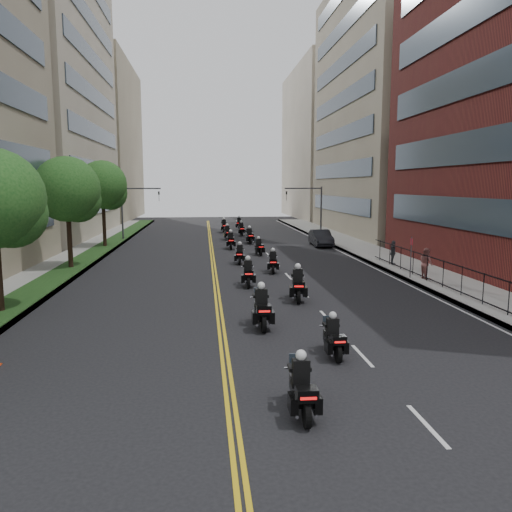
{
  "coord_description": "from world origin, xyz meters",
  "views": [
    {
      "loc": [
        -2.09,
        -10.84,
        5.76
      ],
      "look_at": [
        0.71,
        15.97,
        1.91
      ],
      "focal_mm": 35.0,
      "sensor_mm": 36.0,
      "label": 1
    }
  ],
  "objects_px": {
    "motorcycle_10": "(227,233)",
    "pedestrian_b": "(426,263)",
    "motorcycle_7": "(259,248)",
    "motorcycle_8": "(231,241)",
    "motorcycle_11": "(241,230)",
    "parked_sedan": "(321,238)",
    "motorcycle_4": "(248,274)",
    "motorcycle_3": "(298,286)",
    "motorcycle_2": "(262,310)",
    "pedestrian_c": "(393,253)",
    "motorcycle_6": "(240,255)",
    "motorcycle_5": "(273,263)",
    "motorcycle_0": "(302,390)",
    "motorcycle_12": "(224,227)",
    "motorcycle_1": "(333,339)",
    "motorcycle_9": "(250,237)",
    "motorcycle_13": "(239,224)"
  },
  "relations": [
    {
      "from": "motorcycle_2",
      "to": "motorcycle_13",
      "type": "height_order",
      "value": "motorcycle_2"
    },
    {
      "from": "motorcycle_6",
      "to": "motorcycle_3",
      "type": "bearing_deg",
      "value": -74.51
    },
    {
      "from": "motorcycle_2",
      "to": "motorcycle_7",
      "type": "distance_m",
      "value": 21.17
    },
    {
      "from": "motorcycle_1",
      "to": "motorcycle_10",
      "type": "height_order",
      "value": "motorcycle_10"
    },
    {
      "from": "motorcycle_1",
      "to": "motorcycle_10",
      "type": "bearing_deg",
      "value": 92.81
    },
    {
      "from": "motorcycle_3",
      "to": "motorcycle_8",
      "type": "distance_m",
      "value": 20.81
    },
    {
      "from": "motorcycle_2",
      "to": "motorcycle_7",
      "type": "xyz_separation_m",
      "value": [
        2.21,
        21.06,
        -0.12
      ]
    },
    {
      "from": "motorcycle_1",
      "to": "motorcycle_6",
      "type": "bearing_deg",
      "value": 94.67
    },
    {
      "from": "motorcycle_11",
      "to": "parked_sedan",
      "type": "distance_m",
      "value": 12.74
    },
    {
      "from": "motorcycle_10",
      "to": "pedestrian_b",
      "type": "height_order",
      "value": "pedestrian_b"
    },
    {
      "from": "motorcycle_2",
      "to": "motorcycle_0",
      "type": "bearing_deg",
      "value": -88.69
    },
    {
      "from": "parked_sedan",
      "to": "pedestrian_c",
      "type": "distance_m",
      "value": 12.56
    },
    {
      "from": "motorcycle_0",
      "to": "motorcycle_11",
      "type": "xyz_separation_m",
      "value": [
        1.88,
        45.15,
        0.03
      ]
    },
    {
      "from": "motorcycle_4",
      "to": "motorcycle_2",
      "type": "bearing_deg",
      "value": -88.6
    },
    {
      "from": "motorcycle_4",
      "to": "motorcycle_11",
      "type": "height_order",
      "value": "motorcycle_4"
    },
    {
      "from": "motorcycle_5",
      "to": "motorcycle_3",
      "type": "bearing_deg",
      "value": -83.06
    },
    {
      "from": "motorcycle_7",
      "to": "motorcycle_8",
      "type": "height_order",
      "value": "motorcycle_8"
    },
    {
      "from": "pedestrian_c",
      "to": "motorcycle_10",
      "type": "bearing_deg",
      "value": 38.76
    },
    {
      "from": "motorcycle_8",
      "to": "motorcycle_10",
      "type": "height_order",
      "value": "motorcycle_8"
    },
    {
      "from": "motorcycle_11",
      "to": "pedestrian_b",
      "type": "bearing_deg",
      "value": -74.28
    },
    {
      "from": "motorcycle_2",
      "to": "motorcycle_5",
      "type": "bearing_deg",
      "value": 80.62
    },
    {
      "from": "motorcycle_10",
      "to": "pedestrian_b",
      "type": "relative_size",
      "value": 1.26
    },
    {
      "from": "motorcycle_12",
      "to": "pedestrian_c",
      "type": "distance_m",
      "value": 29.04
    },
    {
      "from": "pedestrian_c",
      "to": "motorcycle_6",
      "type": "bearing_deg",
      "value": 85.43
    },
    {
      "from": "parked_sedan",
      "to": "motorcycle_8",
      "type": "bearing_deg",
      "value": -170.37
    },
    {
      "from": "pedestrian_c",
      "to": "motorcycle_1",
      "type": "bearing_deg",
      "value": 161.72
    },
    {
      "from": "motorcycle_4",
      "to": "motorcycle_3",
      "type": "bearing_deg",
      "value": -58.15
    },
    {
      "from": "motorcycle_3",
      "to": "motorcycle_12",
      "type": "distance_m",
      "value": 36.59
    },
    {
      "from": "motorcycle_2",
      "to": "motorcycle_4",
      "type": "distance_m",
      "value": 8.44
    },
    {
      "from": "motorcycle_7",
      "to": "motorcycle_9",
      "type": "relative_size",
      "value": 0.88
    },
    {
      "from": "motorcycle_4",
      "to": "motorcycle_8",
      "type": "bearing_deg",
      "value": 93.01
    },
    {
      "from": "motorcycle_0",
      "to": "motorcycle_11",
      "type": "bearing_deg",
      "value": 88.62
    },
    {
      "from": "motorcycle_8",
      "to": "pedestrian_b",
      "type": "xyz_separation_m",
      "value": [
        10.9,
        -16.44,
        0.39
      ]
    },
    {
      "from": "motorcycle_12",
      "to": "parked_sedan",
      "type": "xyz_separation_m",
      "value": [
        8.58,
        -14.58,
        0.04
      ]
    },
    {
      "from": "motorcycle_9",
      "to": "pedestrian_c",
      "type": "relative_size",
      "value": 1.41
    },
    {
      "from": "motorcycle_5",
      "to": "parked_sedan",
      "type": "bearing_deg",
      "value": 70.81
    },
    {
      "from": "motorcycle_9",
      "to": "motorcycle_1",
      "type": "bearing_deg",
      "value": -93.14
    },
    {
      "from": "motorcycle_5",
      "to": "motorcycle_8",
      "type": "height_order",
      "value": "motorcycle_8"
    },
    {
      "from": "motorcycle_12",
      "to": "pedestrian_b",
      "type": "xyz_separation_m",
      "value": [
        10.86,
        -32.27,
        0.35
      ]
    },
    {
      "from": "motorcycle_5",
      "to": "parked_sedan",
      "type": "xyz_separation_m",
      "value": [
        6.49,
        13.76,
        0.13
      ]
    },
    {
      "from": "motorcycle_4",
      "to": "motorcycle_12",
      "type": "bearing_deg",
      "value": 92.79
    },
    {
      "from": "parked_sedan",
      "to": "motorcycle_9",
      "type": "bearing_deg",
      "value": 158.73
    },
    {
      "from": "motorcycle_2",
      "to": "pedestrian_c",
      "type": "relative_size",
      "value": 1.48
    },
    {
      "from": "motorcycle_9",
      "to": "parked_sedan",
      "type": "bearing_deg",
      "value": -25.48
    },
    {
      "from": "motorcycle_4",
      "to": "parked_sedan",
      "type": "xyz_separation_m",
      "value": [
        8.53,
        18.06,
        0.09
      ]
    },
    {
      "from": "parked_sedan",
      "to": "motorcycle_3",
      "type": "bearing_deg",
      "value": -104.82
    },
    {
      "from": "motorcycle_12",
      "to": "parked_sedan",
      "type": "relative_size",
      "value": 0.53
    },
    {
      "from": "motorcycle_8",
      "to": "motorcycle_13",
      "type": "relative_size",
      "value": 0.99
    },
    {
      "from": "motorcycle_5",
      "to": "pedestrian_c",
      "type": "distance_m",
      "value": 8.9
    },
    {
      "from": "motorcycle_0",
      "to": "motorcycle_4",
      "type": "height_order",
      "value": "motorcycle_4"
    }
  ]
}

